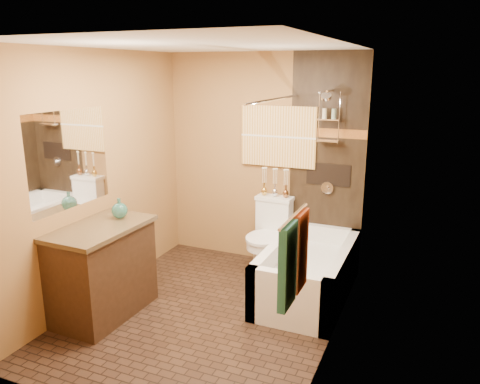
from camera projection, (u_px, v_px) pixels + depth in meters
The scene contains 23 objects.
floor at pixel (207, 313), 4.55m from camera, with size 3.00×3.00×0.00m, color black.
wall_left at pixel (98, 178), 4.69m from camera, with size 0.02×3.00×2.50m, color olive.
wall_right at pixel (337, 204), 3.78m from camera, with size 0.02×3.00×2.50m, color olive.
wall_back at pixel (262, 160), 5.57m from camera, with size 2.40×0.02×2.50m, color olive.
wall_front at pixel (93, 245), 2.90m from camera, with size 2.40×0.02×2.50m, color olive.
ceiling at pixel (202, 45), 3.91m from camera, with size 3.00×3.00×0.00m, color silver.
alcove_tile_back at pixel (327, 166), 5.26m from camera, with size 0.85×0.01×2.50m, color black.
alcove_tile_right at pixel (352, 183), 4.45m from camera, with size 0.01×1.50×2.50m, color black.
mosaic_band_back at pixel (328, 133), 5.16m from camera, with size 0.85×0.01×0.10m, color brown.
mosaic_band_right at pixel (353, 145), 4.36m from camera, with size 0.01×1.50×0.10m, color brown.
alcove_niche at pixel (328, 175), 5.27m from camera, with size 0.50×0.01×0.25m, color black.
shower_fixtures at pixel (328, 130), 5.05m from camera, with size 0.24×0.33×1.16m.
curtain_rod at pixel (275, 99), 4.55m from camera, with size 0.03×0.03×1.55m, color silver.
towel_bar at pixel (294, 216), 2.81m from camera, with size 0.02×0.02×0.55m, color silver.
towel_teal at pixel (287, 266), 2.76m from camera, with size 0.05×0.22×0.52m, color #1C5F60.
towel_rust at pixel (300, 251), 2.99m from camera, with size 0.05×0.22×0.52m, color maroon.
sunset_painting at pixel (278, 136), 5.39m from camera, with size 0.90×0.04×0.70m, color #C5882E.
vanity_mirror at pixel (70, 160), 4.28m from camera, with size 0.01×1.00×0.90m, color white.
bathtub at pixel (308, 276), 4.86m from camera, with size 0.80×1.50×0.55m.
toilet at pixel (269, 235), 5.43m from camera, with size 0.44×0.64×0.85m.
vanity at pixel (102, 270), 4.45m from camera, with size 0.64×1.03×0.90m.
teal_bottle at pixel (119, 208), 4.53m from camera, with size 0.16×0.16×0.25m, color #226658, non-canonical shape.
bud_vases at pixel (275, 182), 5.45m from camera, with size 0.34×0.07×0.33m.
Camera 1 is at (1.91, -3.64, 2.31)m, focal length 35.00 mm.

